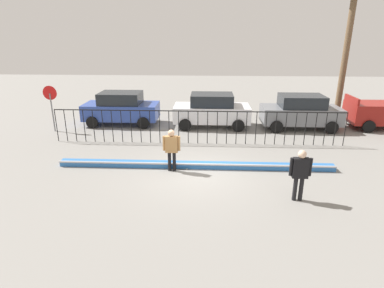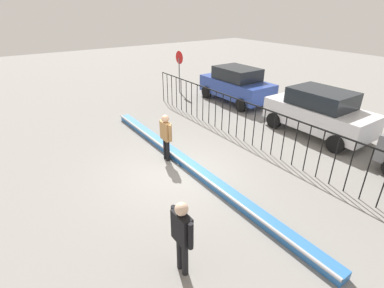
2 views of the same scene
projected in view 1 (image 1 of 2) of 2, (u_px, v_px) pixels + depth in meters
The scene contains 10 objects.
ground_plane at pixel (195, 173), 12.26m from camera, with size 60.00×60.00×0.00m, color gray.
bowl_coping_ledge at pixel (195, 165), 12.69m from camera, with size 11.00×0.41×0.27m.
perimeter_fence at pixel (198, 123), 15.23m from camera, with size 14.04×0.04×1.64m.
skateboarder at pixel (172, 147), 12.14m from camera, with size 0.68×0.25×1.68m.
skateboard at pixel (180, 167), 12.62m from camera, with size 0.80×0.20×0.07m.
camera_operator at pixel (300, 171), 9.93m from camera, with size 0.70×0.26×1.72m.
parked_car_blue at pixel (121, 108), 18.58m from camera, with size 4.30×2.12×1.90m.
parked_car_white at pixel (212, 110), 18.08m from camera, with size 4.30×2.12×1.90m.
parked_car_gray at pixel (301, 112), 17.71m from camera, with size 4.30×2.12×1.90m.
stop_sign at pixel (51, 102), 17.01m from camera, with size 0.76×0.07×2.50m.
Camera 1 is at (0.44, -11.19, 5.11)m, focal length 29.59 mm.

